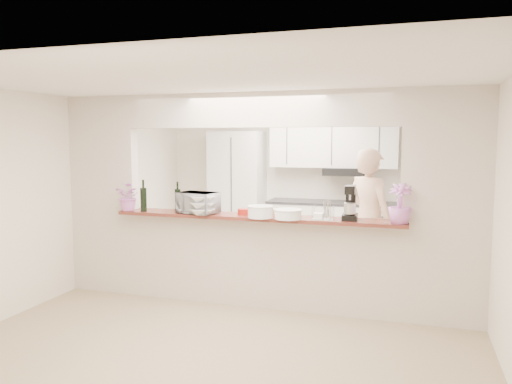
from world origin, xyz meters
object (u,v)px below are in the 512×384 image
at_px(stand_mixer, 350,204).
at_px(toaster_oven, 198,203).
at_px(refrigerator, 433,212).
at_px(person, 369,221).

bearing_deg(stand_mixer, toaster_oven, -177.99).
height_order(refrigerator, toaster_oven, refrigerator).
height_order(toaster_oven, person, person).
distance_m(refrigerator, toaster_oven, 3.91).
bearing_deg(refrigerator, stand_mixer, -109.86).
xyz_separation_m(toaster_oven, person, (1.90, 1.10, -0.29)).
bearing_deg(refrigerator, person, -117.21).
relative_size(refrigerator, toaster_oven, 3.74).
relative_size(toaster_oven, stand_mixer, 1.20).
relative_size(stand_mixer, person, 0.20).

